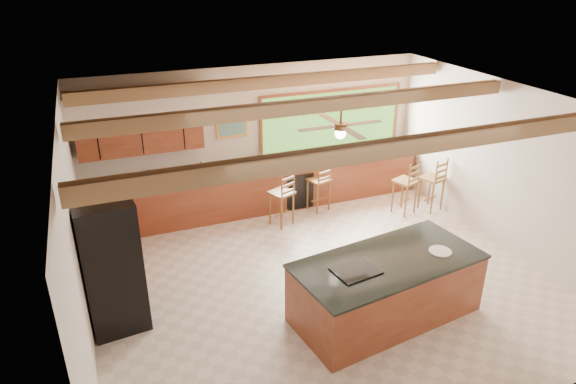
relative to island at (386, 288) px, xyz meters
name	(u,v)px	position (x,y,z in m)	size (l,w,h in m)	color
ground	(321,280)	(-0.50, 1.16, -0.48)	(7.20, 7.20, 0.00)	beige
room_shell	(298,144)	(-0.67, 1.82, 1.73)	(7.27, 6.54, 3.02)	beige
counter_run	(231,203)	(-1.32, 3.68, -0.02)	(7.12, 3.10, 1.25)	brown
island	(386,288)	(0.00, 0.00, 0.00)	(2.92, 1.67, 0.98)	brown
refrigerator	(111,265)	(-3.72, 1.27, 0.52)	(0.85, 0.83, 2.00)	black
bar_stool_a	(283,194)	(-0.40, 3.21, 0.20)	(0.54, 0.54, 1.16)	brown
bar_stool_b	(320,181)	(0.56, 3.55, 0.20)	(0.51, 0.51, 1.15)	brown
bar_stool_c	(407,183)	(2.19, 2.78, 0.22)	(0.55, 0.55, 1.18)	brown
bar_stool_d	(435,180)	(2.80, 2.70, 0.21)	(0.52, 0.52, 1.18)	brown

